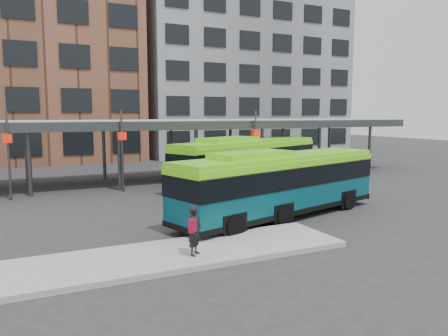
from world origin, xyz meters
The scene contains 8 objects.
ground centered at (0.00, 0.00, 0.00)m, with size 120.00×120.00×0.00m, color #28282B.
boarding_island centered at (-5.50, -3.00, 0.09)m, with size 14.00×3.00×0.18m, color gray.
canopy centered at (-0.06, 12.87, 3.91)m, with size 40.00×6.53×4.80m.
building_grey centered at (16.00, 32.00, 10.00)m, with size 24.00×14.00×20.00m, color slate.
bus_front centered at (1.81, 0.20, 1.58)m, with size 11.22×5.23×3.03m.
bus_rear centered at (4.50, 8.05, 1.67)m, with size 11.67×6.78×3.20m.
pedestrian centered at (-3.77, -3.55, 0.98)m, with size 0.67×0.67×1.57m.
bike_rack centered at (13.44, 12.05, 0.48)m, with size 6.31×1.41×1.06m.
Camera 1 is at (-8.71, -15.89, 4.58)m, focal length 35.00 mm.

